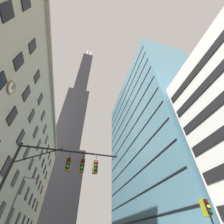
{
  "coord_description": "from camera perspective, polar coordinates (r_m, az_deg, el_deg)",
  "views": [
    {
      "loc": [
        -2.53,
        -7.59,
        1.21
      ],
      "look_at": [
        3.03,
        13.39,
        21.07
      ],
      "focal_mm": 22.56,
      "sensor_mm": 36.0,
      "label": 1
    }
  ],
  "objects": [
    {
      "name": "dark_skyscraper",
      "position": [
        125.95,
        -16.93,
        -8.75
      ],
      "size": [
        29.73,
        29.73,
        227.03
      ],
      "color": "black",
      "rests_on": "ground"
    },
    {
      "name": "street_lamppost",
      "position": [
        22.85,
        -33.96,
        -28.12
      ],
      "size": [
        2.49,
        0.32,
        7.33
      ],
      "color": "#47474C",
      "rests_on": "sidewalk_left"
    },
    {
      "name": "glass_office_midrise",
      "position": [
        45.49,
        15.62,
        -10.04
      ],
      "size": [
        15.41,
        37.56,
        48.96
      ],
      "color": "teal",
      "rests_on": "ground"
    },
    {
      "name": "traffic_light_near_right",
      "position": [
        13.76,
        34.13,
        -30.01
      ],
      "size": [
        0.4,
        0.63,
        3.33
      ],
      "color": "black",
      "rests_on": "sidewalk_right"
    },
    {
      "name": "traffic_signal_mast",
      "position": [
        12.47,
        -19.71,
        -21.4
      ],
      "size": [
        8.29,
        0.63,
        6.95
      ],
      "color": "black",
      "rests_on": "sidewalk_left"
    }
  ]
}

